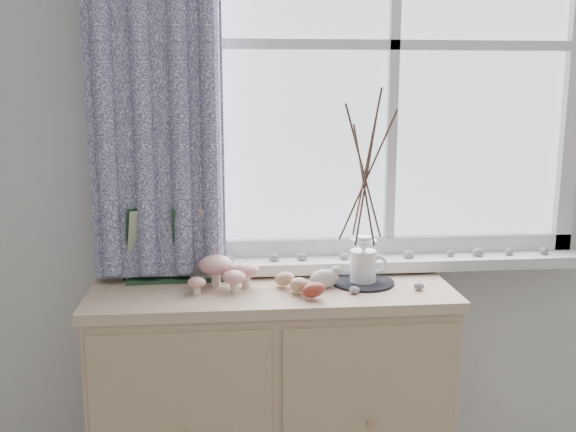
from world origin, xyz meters
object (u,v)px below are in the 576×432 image
object	(u,v)px
botanical_book	(174,244)
twig_pitcher	(365,172)
sideboard	(272,405)
toadstool_cluster	(225,270)

from	to	relation	value
botanical_book	twig_pitcher	bearing A→B (deg)	-8.71
sideboard	twig_pitcher	size ratio (longest dim) A/B	1.81
sideboard	twig_pitcher	world-z (taller)	twig_pitcher
botanical_book	toadstool_cluster	size ratio (longest dim) A/B	1.64
botanical_book	toadstool_cluster	bearing A→B (deg)	-28.25
toadstool_cluster	twig_pitcher	world-z (taller)	twig_pitcher
botanical_book	sideboard	bearing A→B (deg)	-17.18
sideboard	botanical_book	bearing A→B (deg)	164.91
sideboard	botanical_book	world-z (taller)	botanical_book
botanical_book	twig_pitcher	size ratio (longest dim) A/B	0.59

